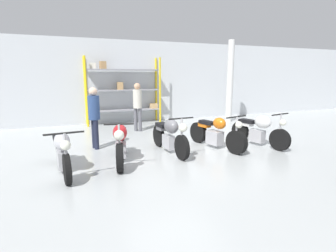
# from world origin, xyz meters

# --- Properties ---
(ground_plane) EXTENTS (30.00, 30.00, 0.00)m
(ground_plane) POSITION_xyz_m (0.00, 0.00, 0.00)
(ground_plane) COLOR #B2B7B7
(back_wall) EXTENTS (30.00, 0.08, 3.60)m
(back_wall) POSITION_xyz_m (0.00, 5.51, 1.80)
(back_wall) COLOR silver
(back_wall) RESTS_ON ground_plane
(shelving_rack) EXTENTS (3.22, 0.63, 2.85)m
(shelving_rack) POSITION_xyz_m (-0.27, 5.15, 1.51)
(shelving_rack) COLOR yellow
(shelving_rack) RESTS_ON ground_plane
(support_pillar) EXTENTS (0.28, 0.28, 3.60)m
(support_pillar) POSITION_xyz_m (4.29, 3.87, 1.80)
(support_pillar) COLOR silver
(support_pillar) RESTS_ON ground_plane
(motorcycle_silver) EXTENTS (0.73, 2.08, 1.01)m
(motorcycle_silver) POSITION_xyz_m (-2.71, -0.33, 0.48)
(motorcycle_silver) COLOR black
(motorcycle_silver) RESTS_ON ground_plane
(motorcycle_red) EXTENTS (0.73, 2.00, 1.07)m
(motorcycle_red) POSITION_xyz_m (-1.42, -0.12, 0.48)
(motorcycle_red) COLOR black
(motorcycle_red) RESTS_ON ground_plane
(motorcycle_grey) EXTENTS (0.67, 2.07, 1.05)m
(motorcycle_grey) POSITION_xyz_m (-0.03, 0.20, 0.51)
(motorcycle_grey) COLOR black
(motorcycle_grey) RESTS_ON ground_plane
(motorcycle_orange) EXTENTS (0.86, 2.15, 1.02)m
(motorcycle_orange) POSITION_xyz_m (1.41, 0.20, 0.42)
(motorcycle_orange) COLOR black
(motorcycle_orange) RESTS_ON ground_plane
(motorcycle_white) EXTENTS (0.79, 2.01, 1.04)m
(motorcycle_white) POSITION_xyz_m (2.75, -0.02, 0.48)
(motorcycle_white) COLOR black
(motorcycle_white) RESTS_ON ground_plane
(person_browsing) EXTENTS (0.39, 0.39, 1.74)m
(person_browsing) POSITION_xyz_m (-1.86, 1.35, 1.03)
(person_browsing) COLOR #1E2338
(person_browsing) RESTS_ON ground_plane
(person_near_rack) EXTENTS (0.45, 0.45, 1.80)m
(person_near_rack) POSITION_xyz_m (-0.11, 3.30, 1.07)
(person_near_rack) COLOR #595960
(person_near_rack) RESTS_ON ground_plane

